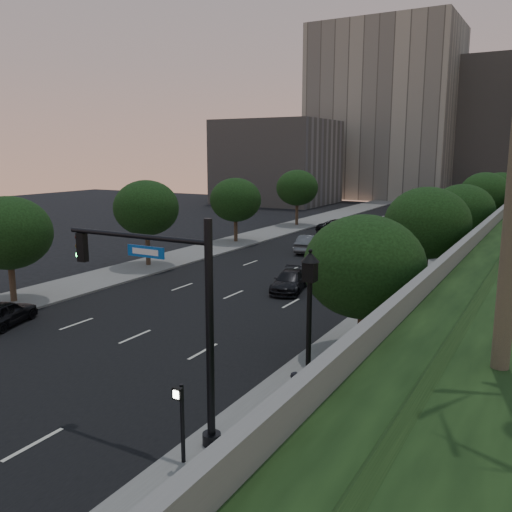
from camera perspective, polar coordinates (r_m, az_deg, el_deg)
The scene contains 28 objects.
ground at distance 23.91m, azimuth -20.79°, elevation -11.47°, with size 160.00×160.00×0.00m, color black.
road_surface at distance 47.97m, azimuth 7.76°, elevation 0.25°, with size 16.00×140.00×0.02m, color black.
sidewalk_right at distance 45.26m, azimuth 19.89°, elevation -0.87°, with size 4.50×140.00×0.15m, color slate.
sidewalk_left at distance 52.55m, azimuth -2.66°, elevation 1.34°, with size 4.50×140.00×0.15m, color slate.
parapet_wall at distance 42.24m, azimuth 24.14°, elevation 3.90°, with size 0.35×90.00×0.70m, color slate.
office_block_left at distance 110.62m, azimuth 13.42°, elevation 14.37°, with size 26.00×20.00×32.00m, color #9B9787.
office_block_mid at distance 116.46m, azimuth 24.48°, elevation 12.04°, with size 22.00×18.00×26.00m, color gray.
office_block_filler at distance 94.41m, azimuth 2.21°, elevation 9.83°, with size 18.00×16.00×14.00m, color gray.
tree_right_a at distance 23.45m, azimuth 11.29°, elevation -1.10°, with size 5.20×5.20×6.24m.
tree_right_b at distance 34.83m, azimuth 17.59°, elevation 3.32°, with size 5.20×5.20×6.74m.
tree_right_c at distance 47.60m, azimuth 20.88°, elevation 4.43°, with size 5.20×5.20×6.24m.
tree_right_d at distance 61.39m, azimuth 22.97°, elevation 6.06°, with size 5.20×5.20×6.74m.
tree_right_e at distance 76.31m, azimuth 24.31°, elevation 6.37°, with size 5.20×5.20×6.24m.
tree_left_a at distance 34.37m, azimuth -24.64°, elevation 2.22°, with size 5.00×5.00×6.34m.
tree_left_b at distance 42.40m, azimuth -11.47°, elevation 4.97°, with size 5.00×5.00×6.71m.
tree_left_c at distance 52.89m, azimuth -2.17°, elevation 5.92°, with size 5.00×5.00×6.34m.
tree_left_d at distance 65.16m, azimuth 4.36°, elevation 7.17°, with size 5.00×5.00×6.71m.
traffic_signal_mast at distance 16.49m, azimuth -8.04°, elevation -7.38°, with size 5.68×0.56×7.00m.
street_lamp at distance 18.98m, azimuth 5.58°, elevation -8.15°, with size 0.64×0.64×5.62m.
pedestrian_signal at distance 15.88m, azimuth -7.89°, elevation -16.38°, with size 0.30×0.33×2.50m.
sedan_near_left at distance 30.72m, azimuth -25.02°, elevation -5.49°, with size 1.60×3.98×1.36m, color black.
sedan_mid_left at distance 48.39m, azimuth 5.69°, elevation 1.32°, with size 1.66×4.75×1.57m, color #4E5154.
sedan_far_left at distance 59.30m, azimuth 9.03°, elevation 3.05°, with size 2.74×5.95×1.65m, color black.
sedan_near_right at distance 34.83m, azimuth 3.56°, elevation -2.66°, with size 1.81×4.46×1.30m, color black.
sedan_far_right at distance 53.29m, azimuth 16.79°, elevation 1.70°, with size 1.66×4.12×1.40m, color #515457.
pedestrian_a at distance 18.54m, azimuth 4.10°, elevation -14.28°, with size 0.57×0.38×1.57m, color black.
pedestrian_b at distance 27.66m, azimuth 14.51°, elevation -5.93°, with size 0.79×0.62×1.63m, color black.
pedestrian_c at distance 31.41m, azimuth 16.06°, elevation -3.84°, with size 1.05×0.44×1.79m, color black.
Camera 1 is at (17.40, -13.82, 8.83)m, focal length 38.00 mm.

